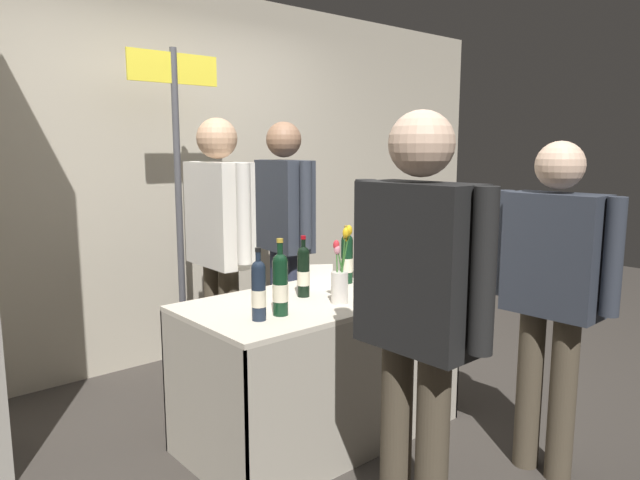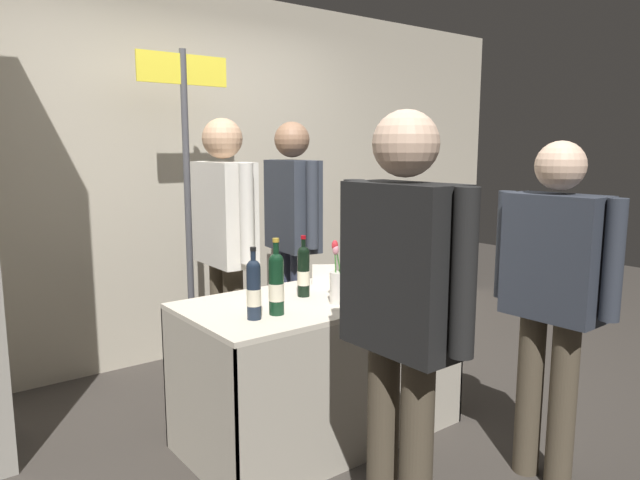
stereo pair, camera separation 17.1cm
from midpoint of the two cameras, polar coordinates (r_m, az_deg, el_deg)
name	(u,v)px [view 2 (the right image)]	position (r m, az deg, el deg)	size (l,w,h in m)	color
ground_plane	(320,433)	(3.32, 1.56, -18.51)	(12.00, 12.00, 0.00)	#38332D
back_partition	(183,176)	(4.36, -12.27, 6.14)	(6.70, 0.12, 2.66)	#B2A893
tasting_table	(320,340)	(3.11, 1.60, -9.86)	(1.44, 0.75, 0.77)	beige
featured_wine_bottle	(429,264)	(3.25, 12.20, -2.32)	(0.08, 0.08, 0.34)	black
display_bottle_0	(365,258)	(3.42, 5.88, -1.74)	(0.08, 0.08, 0.31)	#38230F
display_bottle_1	(303,271)	(3.02, -0.01, -3.04)	(0.07, 0.07, 0.32)	black
display_bottle_2	(276,283)	(2.69, -2.51, -4.24)	(0.07, 0.07, 0.36)	black
display_bottle_3	(382,258)	(3.45, 7.51, -1.80)	(0.07, 0.07, 0.29)	#38230F
display_bottle_4	(254,289)	(2.62, -4.69, -4.82)	(0.07, 0.07, 0.33)	#192333
display_bottle_5	(350,258)	(3.32, 4.47, -1.81)	(0.07, 0.07, 0.33)	black
display_bottle_6	(385,261)	(3.27, 7.95, -2.10)	(0.07, 0.07, 0.34)	#192333
wine_glass_near_vendor	(369,284)	(2.91, 6.54, -4.30)	(0.08, 0.08, 0.14)	silver
flower_vase	(339,278)	(2.89, 3.56, -3.77)	(0.10, 0.10, 0.40)	silver
brochure_stand	(324,275)	(3.27, 1.87, -3.46)	(0.13, 0.01, 0.12)	silver
vendor_presenter	(225,233)	(3.47, -7.98, 0.69)	(0.23, 0.64, 1.71)	#4C4233
vendor_assistant	(293,223)	(3.91, -1.47, 1.69)	(0.26, 0.62, 1.71)	#2D3347
taster_foreground_right	(553,284)	(2.82, 23.60, -4.03)	(0.22, 0.59, 1.57)	#4C4233
taster_foreground_left	(402,302)	(2.07, 10.48, -6.01)	(0.23, 0.60, 1.66)	#4C4233
booth_signpost	(187,175)	(3.85, -11.75, 6.33)	(0.60, 0.04, 2.15)	#47474C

